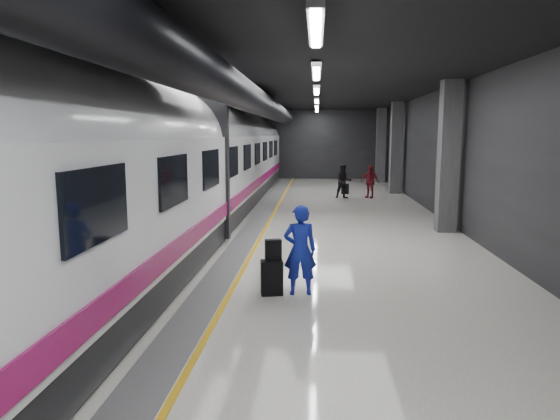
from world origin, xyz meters
name	(u,v)px	position (x,y,z in m)	size (l,w,h in m)	color
ground	(293,243)	(0.00, 0.00, 0.00)	(40.00, 40.00, 0.00)	white
platform_hall	(285,112)	(-0.29, 0.96, 3.54)	(10.02, 40.02, 4.51)	black
train	(173,166)	(-3.25, 0.00, 2.07)	(3.05, 38.00, 4.05)	black
traveler_main	(300,250)	(0.34, -4.39, 0.83)	(0.61, 0.40, 1.67)	#1B1ECC
suitcase_main	(272,278)	(-0.17, -4.45, 0.32)	(0.40, 0.25, 0.65)	black
shoulder_bag	(273,250)	(-0.14, -4.42, 0.84)	(0.29, 0.15, 0.38)	black
traveler_far_a	(344,181)	(1.87, 9.75, 0.79)	(0.76, 0.59, 1.57)	black
traveler_far_b	(370,182)	(3.10, 9.96, 0.76)	(0.89, 0.37, 1.51)	maroon
suitcase_far	(345,189)	(2.05, 11.52, 0.25)	(0.34, 0.22, 0.49)	black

